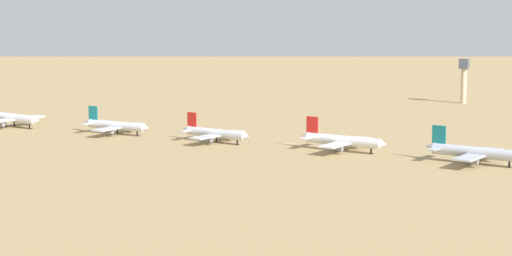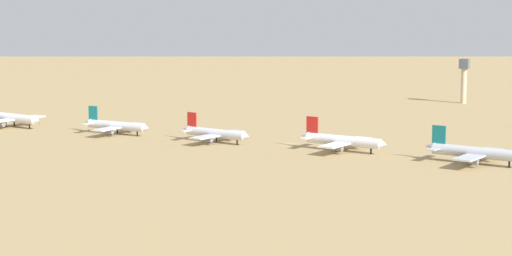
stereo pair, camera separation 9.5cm
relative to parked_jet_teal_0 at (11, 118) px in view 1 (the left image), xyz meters
name	(u,v)px [view 1 (the left image)]	position (x,y,z in m)	size (l,w,h in m)	color
ground	(288,144)	(134.70, 12.34, -4.18)	(4000.00, 4000.00, 0.00)	tan
ridge_far_west	(250,23)	(-426.64, 1039.25, 25.97)	(383.52, 284.80, 60.29)	slate
parked_jet_teal_0	(11,118)	(0.00, 0.00, 0.00)	(38.55, 32.79, 12.75)	white
parked_jet_teal_1	(116,126)	(57.17, 2.32, -0.37)	(35.13, 29.49, 11.61)	silver
parked_jet_red_2	(215,133)	(106.81, 2.02, -0.43)	(34.55, 29.40, 11.43)	silver
parked_jet_red_3	(342,141)	(160.83, 5.17, -0.13)	(37.44, 31.72, 12.36)	white
parked_jet_teal_4	(475,152)	(212.29, 0.51, -0.07)	(37.97, 32.21, 12.54)	silver
control_tower	(464,76)	(157.93, 197.07, 11.20)	(5.20, 5.20, 25.48)	#C6B793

